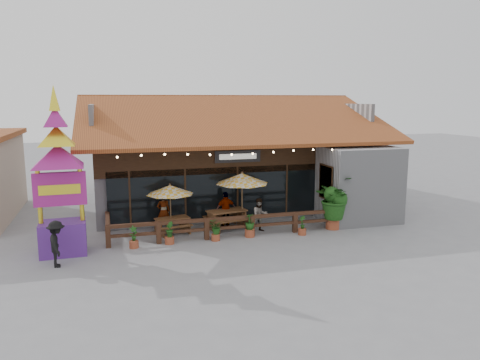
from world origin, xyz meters
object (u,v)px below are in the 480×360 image
object	(u,v)px
picnic_table_left	(172,223)
picnic_table_right	(227,216)
umbrella_left	(170,190)
thai_sign_tower	(58,160)
pedestrian	(57,244)
umbrella_right	(242,179)
tropical_plant	(334,199)

from	to	relation	value
picnic_table_left	picnic_table_right	world-z (taller)	picnic_table_right
umbrella_left	picnic_table_right	distance (m)	2.91
thai_sign_tower	umbrella_left	bearing A→B (deg)	21.88
picnic_table_left	pedestrian	size ratio (longest dim) A/B	1.04
picnic_table_right	thai_sign_tower	world-z (taller)	thai_sign_tower
picnic_table_left	pedestrian	bearing A→B (deg)	-145.43
picnic_table_right	thai_sign_tower	size ratio (longest dim) A/B	0.30
pedestrian	umbrella_right	bearing A→B (deg)	-75.09
umbrella_left	picnic_table_left	xyz separation A→B (m)	(0.05, -0.08, -1.46)
umbrella_left	thai_sign_tower	bearing A→B (deg)	-158.12
umbrella_right	picnic_table_right	bearing A→B (deg)	179.23
umbrella_left	tropical_plant	bearing A→B (deg)	-10.68
picnic_table_left	umbrella_left	bearing A→B (deg)	120.56
umbrella_right	picnic_table_left	distance (m)	3.71
umbrella_left	picnic_table_right	world-z (taller)	umbrella_left
umbrella_left	picnic_table_right	size ratio (longest dim) A/B	1.09
picnic_table_right	tropical_plant	world-z (taller)	tropical_plant
umbrella_left	pedestrian	bearing A→B (deg)	-144.40
umbrella_left	picnic_table_left	distance (m)	1.46
picnic_table_left	tropical_plant	size ratio (longest dim) A/B	0.71
umbrella_left	pedestrian	distance (m)	5.55
umbrella_right	tropical_plant	xyz separation A→B (m)	(3.92, -1.41, -0.88)
thai_sign_tower	tropical_plant	distance (m)	11.76
umbrella_right	thai_sign_tower	xyz separation A→B (m)	(-7.62, -1.79, 1.35)
umbrella_left	umbrella_right	xyz separation A→B (m)	(3.29, 0.05, 0.33)
umbrella_left	thai_sign_tower	xyz separation A→B (m)	(-4.33, -1.74, 1.68)
picnic_table_right	thai_sign_tower	xyz separation A→B (m)	(-6.90, -1.80, 3.04)
umbrella_right	pedestrian	size ratio (longest dim) A/B	1.57
picnic_table_right	picnic_table_left	bearing A→B (deg)	-176.69
umbrella_right	picnic_table_right	xyz separation A→B (m)	(-0.72, 0.01, -1.70)
umbrella_left	picnic_table_right	xyz separation A→B (m)	(2.57, 0.06, -1.36)
picnic_table_left	thai_sign_tower	distance (m)	5.64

